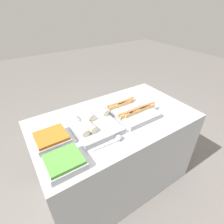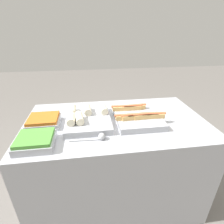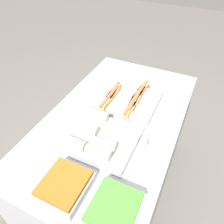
# 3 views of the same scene
# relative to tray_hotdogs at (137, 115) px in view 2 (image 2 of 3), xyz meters

# --- Properties ---
(ground_plane) EXTENTS (12.00, 12.00, 0.00)m
(ground_plane) POSITION_rel_tray_hotdogs_xyz_m (-0.18, 0.01, -0.93)
(ground_plane) COLOR slate
(counter) EXTENTS (1.52, 0.87, 0.89)m
(counter) POSITION_rel_tray_hotdogs_xyz_m (-0.18, 0.01, -0.48)
(counter) COLOR #A8AAB2
(counter) RESTS_ON ground_plane
(tray_hotdogs) EXTENTS (0.42, 0.47, 0.10)m
(tray_hotdogs) POSITION_rel_tray_hotdogs_xyz_m (0.00, 0.00, 0.00)
(tray_hotdogs) COLOR #A8AAB2
(tray_hotdogs) RESTS_ON counter
(tray_wraps) EXTENTS (0.36, 0.46, 0.11)m
(tray_wraps) POSITION_rel_tray_hotdogs_xyz_m (-0.42, 0.01, 0.00)
(tray_wraps) COLOR #A8AAB2
(tray_wraps) RESTS_ON counter
(tray_side_front) EXTENTS (0.25, 0.22, 0.07)m
(tray_side_front) POSITION_rel_tray_hotdogs_xyz_m (-0.76, -0.26, -0.00)
(tray_side_front) COLOR #A8AAB2
(tray_side_front) RESTS_ON counter
(tray_side_back) EXTENTS (0.25, 0.22, 0.07)m
(tray_side_back) POSITION_rel_tray_hotdogs_xyz_m (-0.76, 0.01, -0.00)
(tray_side_back) COLOR #A8AAB2
(tray_side_back) RESTS_ON counter
(serving_spoon_near) EXTENTS (0.25, 0.05, 0.05)m
(serving_spoon_near) POSITION_rel_tray_hotdogs_xyz_m (-0.34, -0.25, -0.02)
(serving_spoon_near) COLOR #B2B5BA
(serving_spoon_near) RESTS_ON counter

